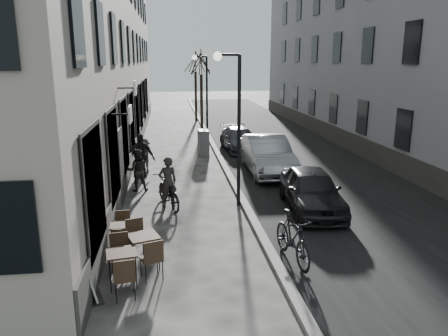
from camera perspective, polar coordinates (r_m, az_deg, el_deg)
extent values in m
plane|color=#373432|center=(9.67, 7.71, -16.33)|extent=(120.00, 120.00, 0.00)
cube|color=black|center=(25.28, 6.96, 2.85)|extent=(7.30, 60.00, 0.00)
cube|color=slate|center=(24.64, -1.31, 2.80)|extent=(0.25, 60.00, 0.12)
cube|color=gray|center=(27.39, 19.50, 19.87)|extent=(4.00, 35.00, 16.00)
cylinder|color=black|center=(14.42, 1.96, 4.58)|extent=(0.12, 0.12, 5.00)
cylinder|color=black|center=(14.17, 0.61, 14.58)|extent=(0.70, 0.08, 0.08)
sphere|color=#FFF2CC|center=(14.13, -0.85, 14.38)|extent=(0.28, 0.28, 0.28)
cylinder|color=black|center=(26.24, -2.24, 8.87)|extent=(0.12, 0.12, 5.00)
cylinder|color=black|center=(26.11, -3.08, 14.33)|extent=(0.70, 0.08, 0.08)
sphere|color=#FFF2CC|center=(26.08, -3.87, 14.20)|extent=(0.28, 0.28, 0.28)
cylinder|color=black|center=(29.26, -2.95, 8.32)|extent=(0.20, 0.20, 3.90)
cylinder|color=black|center=(35.23, -3.70, 9.28)|extent=(0.20, 0.20, 3.90)
cube|color=black|center=(9.94, -13.26, -10.72)|extent=(0.75, 0.75, 0.04)
cylinder|color=black|center=(9.86, -14.62, -13.58)|extent=(0.02, 0.02, 0.75)
cylinder|color=black|center=(9.88, -11.40, -13.31)|extent=(0.02, 0.02, 0.75)
cylinder|color=black|center=(10.34, -14.77, -12.22)|extent=(0.02, 0.02, 0.75)
cylinder|color=black|center=(10.37, -11.72, -11.97)|extent=(0.02, 0.02, 0.75)
cube|color=black|center=(10.60, -10.50, -8.77)|extent=(0.86, 0.86, 0.04)
cylinder|color=black|center=(10.45, -11.48, -11.64)|extent=(0.03, 0.03, 0.78)
cylinder|color=black|center=(10.59, -8.48, -11.15)|extent=(0.03, 0.03, 0.78)
cylinder|color=black|center=(10.95, -12.26, -10.45)|extent=(0.03, 0.03, 0.78)
cylinder|color=black|center=(11.08, -9.40, -10.00)|extent=(0.03, 0.03, 0.78)
cube|color=black|center=(11.71, -13.25, -7.24)|extent=(0.61, 0.61, 0.04)
cylinder|color=black|center=(11.64, -14.42, -9.35)|extent=(0.02, 0.02, 0.67)
cylinder|color=black|center=(11.61, -11.99, -9.27)|extent=(0.02, 0.02, 0.67)
cylinder|color=black|center=(12.08, -14.27, -8.44)|extent=(0.02, 0.02, 0.67)
cylinder|color=black|center=(12.05, -11.93, -8.36)|extent=(0.02, 0.02, 0.67)
cube|color=black|center=(9.90, -16.65, -15.92)|extent=(0.51, 0.73, 0.04)
cube|color=silver|center=(9.65, -17.40, -12.98)|extent=(0.47, 0.72, 1.11)
cube|color=slate|center=(22.51, -2.71, 3.29)|extent=(0.55, 0.92, 1.34)
imported|color=black|center=(14.82, -7.31, -3.09)|extent=(1.30, 2.13, 1.06)
imported|color=#2B2825|center=(14.73, -7.35, -1.84)|extent=(0.73, 0.59, 1.73)
imported|color=black|center=(16.74, -11.27, -0.28)|extent=(0.85, 0.69, 1.61)
imported|color=#2D2A27|center=(19.31, -10.33, 1.55)|extent=(1.13, 0.90, 1.53)
imported|color=black|center=(18.71, -10.87, 1.62)|extent=(1.15, 0.64, 1.84)
imported|color=black|center=(14.62, 11.35, -2.80)|extent=(1.98, 4.23, 1.40)
imported|color=#9B9EA4|center=(19.14, 5.67, 1.71)|extent=(1.71, 4.86, 1.60)
imported|color=#383A42|center=(23.94, 2.02, 3.79)|extent=(1.91, 4.27, 1.22)
imported|color=black|center=(10.97, 8.93, -9.00)|extent=(0.84, 2.08, 1.22)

